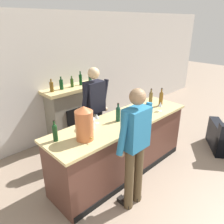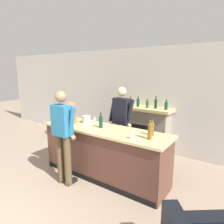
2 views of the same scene
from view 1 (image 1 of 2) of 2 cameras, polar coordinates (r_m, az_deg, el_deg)
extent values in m
cube|color=beige|center=(4.87, -15.77, 8.03)|extent=(12.00, 0.07, 2.75)
cube|color=brown|center=(3.89, 2.49, -9.18)|extent=(2.64, 0.71, 0.98)
cube|color=#D1B978|center=(3.65, 2.63, -2.36)|extent=(2.71, 0.78, 0.04)
cube|color=black|center=(3.95, 6.34, -16.54)|extent=(2.59, 0.01, 0.10)
cube|color=gray|center=(5.09, -10.02, -0.43)|extent=(1.17, 0.44, 1.14)
cube|color=black|center=(4.97, -8.38, -2.73)|extent=(0.65, 0.02, 0.73)
cube|color=#D1B978|center=(4.87, -10.37, 6.06)|extent=(1.33, 0.52, 0.07)
cylinder|color=brown|center=(4.59, -15.50, 6.33)|extent=(0.08, 0.08, 0.20)
cylinder|color=brown|center=(4.56, -15.67, 7.91)|extent=(0.03, 0.03, 0.07)
cylinder|color=#0F3D1B|center=(4.70, -13.10, 6.97)|extent=(0.08, 0.08, 0.20)
cylinder|color=#0F3D1B|center=(4.67, -13.25, 8.57)|extent=(0.03, 0.03, 0.07)
cylinder|color=#264519|center=(4.84, -10.42, 7.50)|extent=(0.07, 0.07, 0.18)
cylinder|color=#264519|center=(4.81, -10.52, 8.89)|extent=(0.03, 0.03, 0.06)
cylinder|color=#083412|center=(4.96, -8.22, 8.32)|extent=(0.07, 0.07, 0.23)
cylinder|color=#083412|center=(4.92, -8.32, 10.07)|extent=(0.03, 0.03, 0.08)
cylinder|color=#173D2A|center=(5.12, -5.74, 8.66)|extent=(0.08, 0.08, 0.19)
cylinder|color=#173D2A|center=(5.09, -5.79, 10.04)|extent=(0.03, 0.03, 0.06)
cube|color=black|center=(5.16, 25.73, -5.72)|extent=(0.78, 0.66, 0.56)
cylinder|color=brown|center=(3.32, 6.85, -15.66)|extent=(0.13, 0.13, 0.98)
cube|color=black|center=(3.65, 5.58, -20.79)|extent=(0.10, 0.24, 0.07)
cylinder|color=brown|center=(3.20, 4.50, -17.30)|extent=(0.13, 0.13, 0.98)
cube|color=black|center=(3.54, 3.33, -22.43)|extent=(0.10, 0.24, 0.07)
cube|color=teal|center=(2.84, 6.30, -4.31)|extent=(0.36, 0.22, 0.56)
cylinder|color=teal|center=(3.01, 8.79, -2.71)|extent=(0.20, 0.08, 0.57)
sphere|color=#8C6C4E|center=(3.16, 8.17, -7.52)|extent=(0.09, 0.09, 0.09)
cylinder|color=teal|center=(2.69, 2.85, -5.72)|extent=(0.20, 0.08, 0.57)
sphere|color=#8C6C4E|center=(2.86, 2.43, -10.87)|extent=(0.09, 0.09, 0.09)
sphere|color=#8C6C4E|center=(2.67, 6.70, 3.99)|extent=(0.21, 0.21, 0.21)
cylinder|color=#1E2630|center=(4.26, -5.34, -6.23)|extent=(0.13, 0.13, 0.97)
cube|color=black|center=(4.45, -4.55, -11.64)|extent=(0.10, 0.24, 0.07)
cylinder|color=#1E2630|center=(4.37, -3.29, -5.36)|extent=(0.13, 0.13, 0.97)
cube|color=black|center=(4.56, -2.58, -10.68)|extent=(0.10, 0.24, 0.07)
cube|color=black|center=(4.00, -4.63, 3.97)|extent=(0.36, 0.22, 0.57)
cylinder|color=black|center=(3.85, -7.08, 3.21)|extent=(0.20, 0.08, 0.57)
sphere|color=#D7B487|center=(3.95, -6.70, -0.96)|extent=(0.09, 0.09, 0.09)
cylinder|color=black|center=(4.13, -1.98, 4.72)|extent=(0.20, 0.08, 0.57)
sphere|color=#D7B487|center=(4.22, -1.75, 0.78)|extent=(0.09, 0.09, 0.09)
sphere|color=#D7B487|center=(3.89, -4.83, 10.07)|extent=(0.21, 0.21, 0.21)
cylinder|color=#C06438|center=(2.99, -7.23, -3.54)|extent=(0.25, 0.25, 0.42)
cone|color=#C06438|center=(2.89, -7.46, 0.85)|extent=(0.25, 0.25, 0.07)
cylinder|color=#B29333|center=(2.95, -5.40, -6.86)|extent=(0.02, 0.04, 0.02)
cylinder|color=silver|center=(3.34, -6.02, -3.12)|extent=(0.18, 0.18, 0.14)
cylinder|color=silver|center=(3.31, -6.07, -1.90)|extent=(0.19, 0.19, 0.01)
cylinder|color=#153A19|center=(3.07, -14.62, -5.51)|extent=(0.07, 0.07, 0.22)
sphere|color=#153A19|center=(3.02, -14.82, -3.71)|extent=(0.07, 0.07, 0.07)
cylinder|color=#153A19|center=(3.01, -14.90, -3.00)|extent=(0.03, 0.03, 0.08)
cylinder|color=black|center=(2.99, -14.99, -2.17)|extent=(0.03, 0.03, 0.01)
cylinder|color=brown|center=(4.30, 12.65, 3.17)|extent=(0.07, 0.07, 0.24)
sphere|color=brown|center=(4.26, 12.79, 4.71)|extent=(0.07, 0.07, 0.07)
cylinder|color=brown|center=(4.25, 12.85, 5.31)|extent=(0.03, 0.03, 0.09)
cylinder|color=black|center=(4.23, 12.91, 6.00)|extent=(0.03, 0.03, 0.01)
cylinder|color=brown|center=(4.38, 10.08, 3.50)|extent=(0.07, 0.07, 0.21)
sphere|color=brown|center=(4.34, 10.17, 4.82)|extent=(0.07, 0.07, 0.07)
cylinder|color=brown|center=(4.33, 10.21, 5.34)|extent=(0.03, 0.03, 0.08)
cylinder|color=black|center=(4.32, 10.26, 5.94)|extent=(0.03, 0.03, 0.01)
cylinder|color=#0E3626|center=(3.55, 1.59, -0.77)|extent=(0.07, 0.07, 0.22)
sphere|color=#0E3626|center=(3.51, 1.61, 0.84)|extent=(0.07, 0.07, 0.07)
cylinder|color=#0E3626|center=(3.49, 1.62, 1.47)|extent=(0.03, 0.03, 0.08)
cylinder|color=black|center=(3.48, 1.63, 2.21)|extent=(0.03, 0.03, 0.01)
cylinder|color=silver|center=(4.07, 12.40, 0.28)|extent=(0.08, 0.08, 0.01)
cylinder|color=silver|center=(4.06, 12.45, 0.86)|extent=(0.01, 0.01, 0.08)
cone|color=silver|center=(4.03, 12.56, 1.99)|extent=(0.07, 0.07, 0.09)
cylinder|color=silver|center=(3.52, -3.93, -2.92)|extent=(0.07, 0.07, 0.01)
cylinder|color=silver|center=(3.50, -3.95, -2.29)|extent=(0.01, 0.01, 0.08)
cone|color=silver|center=(3.47, -3.99, -1.09)|extent=(0.07, 0.07, 0.08)
camera|label=2|loc=(4.81, 55.81, 8.16)|focal=32.00mm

